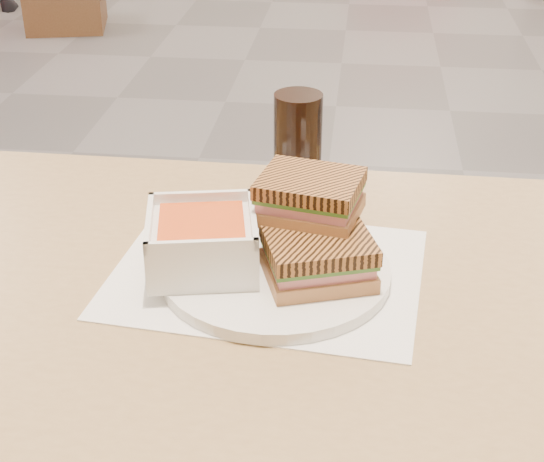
# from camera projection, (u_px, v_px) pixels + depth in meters

# --- Properties ---
(main_table) EXTENTS (1.21, 0.72, 0.75)m
(main_table) POSITION_uv_depth(u_px,v_px,m) (198.00, 359.00, 1.04)
(main_table) COLOR #A08053
(main_table) RESTS_ON ground
(tray_liner) EXTENTS (0.40, 0.33, 0.00)m
(tray_liner) POSITION_uv_depth(u_px,v_px,m) (267.00, 272.00, 1.00)
(tray_liner) COLOR white
(tray_liner) RESTS_ON main_table
(plate) EXTENTS (0.28, 0.28, 0.01)m
(plate) POSITION_uv_depth(u_px,v_px,m) (276.00, 271.00, 0.99)
(plate) COLOR white
(plate) RESTS_ON tray_liner
(soup_bowl) EXTENTS (0.15, 0.15, 0.07)m
(soup_bowl) POSITION_uv_depth(u_px,v_px,m) (202.00, 243.00, 0.97)
(soup_bowl) COLOR white
(soup_bowl) RESTS_ON plate
(panini_lower) EXTENTS (0.15, 0.13, 0.05)m
(panini_lower) POSITION_uv_depth(u_px,v_px,m) (318.00, 257.00, 0.95)
(panini_lower) COLOR #BD814D
(panini_lower) RESTS_ON plate
(panini_upper) EXTENTS (0.13, 0.12, 0.05)m
(panini_upper) POSITION_uv_depth(u_px,v_px,m) (310.00, 197.00, 0.98)
(panini_upper) COLOR #BD814D
(panini_upper) RESTS_ON panini_lower
(cola_glass) EXTENTS (0.07, 0.07, 0.15)m
(cola_glass) POSITION_uv_depth(u_px,v_px,m) (298.00, 144.00, 1.17)
(cola_glass) COLOR black
(cola_glass) RESTS_ON main_table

